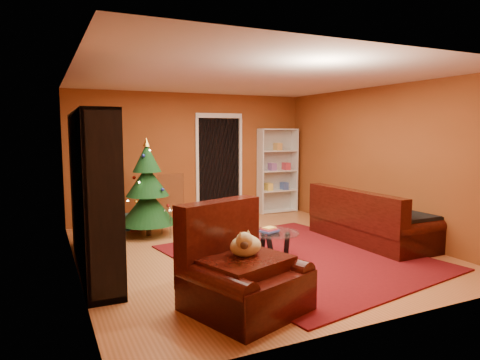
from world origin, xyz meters
name	(u,v)px	position (x,y,z in m)	size (l,w,h in m)	color
floor	(251,252)	(0.00, 0.00, -0.03)	(5.00, 5.50, 0.05)	#B16737
ceiling	(252,76)	(0.00, 0.00, 2.62)	(5.00, 5.50, 0.05)	silver
wall_back	(192,156)	(0.00, 2.77, 1.30)	(5.00, 0.05, 2.60)	brown
wall_left	(71,173)	(-2.52, 0.00, 1.30)	(0.05, 5.50, 2.60)	brown
wall_right	(380,161)	(2.52, 0.00, 1.30)	(0.05, 5.50, 2.60)	brown
doorway	(219,167)	(0.60, 2.73, 1.05)	(1.06, 0.60, 2.16)	black
rug	(298,257)	(0.45, -0.63, 0.01)	(3.02, 3.52, 0.02)	maroon
media_unit	(92,192)	(-2.27, 0.12, 1.04)	(0.41, 2.70, 2.07)	black
christmas_tree	(147,188)	(-1.21, 1.61, 0.84)	(0.97, 0.97, 1.73)	#0E3715
gift_box_teal	(128,222)	(-1.44, 2.23, 0.14)	(0.29, 0.29, 0.29)	teal
gift_box_red	(136,223)	(-1.32, 2.15, 0.12)	(0.24, 0.24, 0.24)	maroon
white_bookshelf	(278,171)	(1.95, 2.57, 0.94)	(0.89, 0.32, 1.93)	white
armchair	(246,269)	(-1.04, -1.95, 0.44)	(1.13, 1.13, 0.88)	black
dog	(246,246)	(-1.01, -1.89, 0.66)	(0.40, 0.30, 0.29)	beige
sofa	(372,215)	(2.02, -0.39, 0.45)	(2.11, 0.95, 0.91)	black
coffee_table	(273,245)	(0.11, -0.49, 0.20)	(0.75, 0.75, 0.47)	gray
acrylic_chair	(176,208)	(-0.74, 1.49, 0.48)	(0.49, 0.54, 0.96)	#66605B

